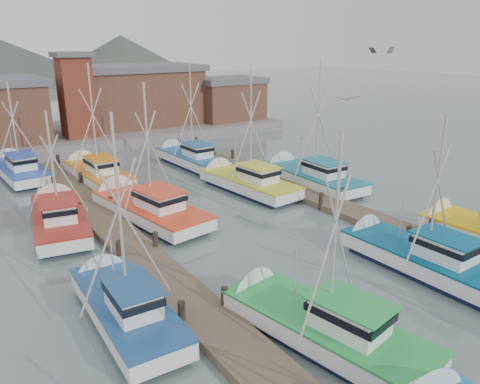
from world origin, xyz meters
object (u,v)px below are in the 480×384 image
boat_8 (145,207)px  boat_12 (95,173)px  lookout_tower (76,95)px  boat_4 (313,323)px

boat_8 → boat_12: 9.87m
lookout_tower → boat_8: lookout_tower is taller
lookout_tower → boat_4: (-2.11, -38.38, -4.87)m
boat_4 → boat_8: size_ratio=0.88×
lookout_tower → boat_4: size_ratio=0.92×
lookout_tower → boat_8: (-2.37, -22.68, -4.87)m
boat_4 → boat_8: (-0.26, 15.70, 0.00)m
boat_8 → boat_4: bearing=-98.4°
boat_8 → boat_12: boat_12 is taller
lookout_tower → boat_12: size_ratio=0.84×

